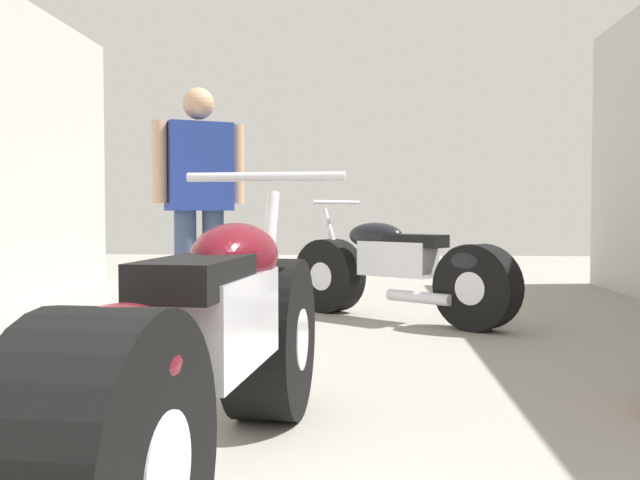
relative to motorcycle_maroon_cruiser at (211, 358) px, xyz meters
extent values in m
plane|color=gray|center=(0.16, 1.95, -0.40)|extent=(18.98, 18.98, 0.00)
cylinder|color=black|center=(0.07, 0.76, -0.08)|extent=(0.31, 0.66, 0.64)
cylinder|color=silver|center=(0.07, 0.76, -0.08)|extent=(0.29, 0.27, 0.24)
cylinder|color=black|center=(-0.06, -0.69, -0.08)|extent=(0.31, 0.66, 0.64)
cylinder|color=silver|center=(-0.06, -0.69, -0.08)|extent=(0.29, 0.27, 0.24)
cube|color=silver|center=(0.01, 0.04, 0.10)|extent=(0.30, 0.66, 0.28)
ellipsoid|color=#5B0F19|center=(0.02, 0.26, 0.28)|extent=(0.31, 0.54, 0.22)
cube|color=black|center=(-0.01, -0.14, 0.25)|extent=(0.26, 0.50, 0.10)
ellipsoid|color=#5B0F19|center=(-0.05, -0.64, 0.12)|extent=(0.30, 0.46, 0.24)
cylinder|color=silver|center=(0.07, 0.72, 0.22)|extent=(0.07, 0.26, 0.58)
cylinder|color=silver|center=(0.06, 0.68, 0.57)|extent=(0.62, 0.09, 0.04)
cylinder|color=silver|center=(-0.16, -0.25, -0.18)|extent=(0.14, 0.56, 0.09)
cylinder|color=black|center=(0.14, 3.79, -0.10)|extent=(0.61, 0.54, 0.60)
cylinder|color=silver|center=(0.14, 3.79, -0.10)|extent=(0.32, 0.32, 0.23)
cylinder|color=black|center=(1.22, 2.95, -0.10)|extent=(0.61, 0.54, 0.60)
cylinder|color=silver|center=(1.22, 2.95, -0.10)|extent=(0.32, 0.32, 0.23)
cube|color=silver|center=(0.68, 3.37, 0.07)|extent=(0.62, 0.55, 0.26)
ellipsoid|color=black|center=(0.52, 3.50, 0.24)|extent=(0.54, 0.50, 0.21)
cube|color=black|center=(0.82, 3.26, 0.21)|extent=(0.49, 0.44, 0.09)
ellipsoid|color=black|center=(1.19, 2.98, 0.09)|extent=(0.48, 0.45, 0.23)
cylinder|color=silver|center=(0.17, 3.77, 0.19)|extent=(0.22, 0.18, 0.55)
cylinder|color=silver|center=(0.20, 3.74, 0.51)|extent=(0.39, 0.48, 0.03)
cylinder|color=silver|center=(0.83, 3.09, -0.19)|extent=(0.46, 0.39, 0.09)
cylinder|color=#384766|center=(-0.69, 3.15, 0.02)|extent=(0.22, 0.22, 0.84)
cylinder|color=#384766|center=(-0.87, 3.05, 0.02)|extent=(0.22, 0.22, 0.84)
cube|color=navy|center=(-0.78, 3.10, 0.76)|extent=(0.53, 0.44, 0.64)
cylinder|color=tan|center=(-0.53, 3.24, 0.79)|extent=(0.15, 0.15, 0.59)
cylinder|color=tan|center=(-1.04, 2.96, 0.79)|extent=(0.15, 0.15, 0.59)
sphere|color=tan|center=(-0.78, 3.10, 1.22)|extent=(0.23, 0.23, 0.23)
camera|label=1|loc=(0.46, -2.03, 0.43)|focal=39.68mm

